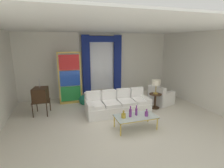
{
  "coord_description": "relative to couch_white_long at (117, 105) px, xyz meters",
  "views": [
    {
      "loc": [
        -1.89,
        -5.15,
        2.59
      ],
      "look_at": [
        0.05,
        0.9,
        1.05
      ],
      "focal_mm": 27.95,
      "sensor_mm": 36.0,
      "label": 1
    }
  ],
  "objects": [
    {
      "name": "wall_rear",
      "position": [
        -0.17,
        2.42,
        1.19
      ],
      "size": [
        8.0,
        0.12,
        3.0
      ],
      "primitive_type": "cube",
      "color": "white",
      "rests_on": "ground"
    },
    {
      "name": "ground_plane",
      "position": [
        -0.17,
        -0.64,
        -0.31
      ],
      "size": [
        16.0,
        16.0,
        0.0
      ],
      "primitive_type": "plane",
      "color": "silver"
    },
    {
      "name": "bottle_crystal_tall",
      "position": [
        -0.06,
        -1.36,
        0.24
      ],
      "size": [
        0.08,
        0.08,
        0.34
      ],
      "color": "#753384",
      "rests_on": "coffee_table"
    },
    {
      "name": "curtained_window",
      "position": [
        0.03,
        2.25,
        1.44
      ],
      "size": [
        2.0,
        0.17,
        2.7
      ],
      "color": "white",
      "rests_on": "ground"
    },
    {
      "name": "bottle_ruby_flask",
      "position": [
        0.16,
        -1.3,
        0.23
      ],
      "size": [
        0.07,
        0.07,
        0.32
      ],
      "color": "#753384",
      "rests_on": "coffee_table"
    },
    {
      "name": "armchair_white",
      "position": [
        2.07,
        0.32,
        -0.02
      ],
      "size": [
        1.02,
        1.0,
        0.8
      ],
      "color": "white",
      "rests_on": "ground"
    },
    {
      "name": "round_side_table",
      "position": [
        1.59,
        -0.04,
        0.05
      ],
      "size": [
        0.48,
        0.48,
        0.59
      ],
      "color": "#382314",
      "rests_on": "ground"
    },
    {
      "name": "couch_white_long",
      "position": [
        0.0,
        0.0,
        0.0
      ],
      "size": [
        2.35,
        0.95,
        0.86
      ],
      "color": "white",
      "rests_on": "ground"
    },
    {
      "name": "vintage_tv",
      "position": [
        -2.68,
        0.7,
        0.42
      ],
      "size": [
        0.62,
        0.67,
        1.35
      ],
      "color": "#382314",
      "rests_on": "ground"
    },
    {
      "name": "table_lamp_brass",
      "position": [
        1.59,
        -0.04,
        0.72
      ],
      "size": [
        0.32,
        0.32,
        0.57
      ],
      "color": "#B29338",
      "rests_on": "round_side_table"
    },
    {
      "name": "peacock_figurine",
      "position": [
        -1.04,
        1.11,
        -0.09
      ],
      "size": [
        0.44,
        0.6,
        0.5
      ],
      "color": "beige",
      "rests_on": "ground"
    },
    {
      "name": "stained_glass_divider",
      "position": [
        -1.55,
        1.55,
        0.75
      ],
      "size": [
        0.95,
        0.05,
        2.2
      ],
      "color": "gold",
      "rests_on": "ground"
    },
    {
      "name": "bottle_amber_squat",
      "position": [
        0.42,
        -1.46,
        0.18
      ],
      "size": [
        0.1,
        0.1,
        0.23
      ],
      "color": "#753384",
      "rests_on": "coffee_table"
    },
    {
      "name": "ceiling_slab",
      "position": [
        -0.17,
        0.16,
        2.71
      ],
      "size": [
        8.0,
        7.6,
        0.04
      ],
      "primitive_type": "cube",
      "color": "white"
    },
    {
      "name": "coffee_table",
      "position": [
        0.12,
        -1.35,
        0.07
      ],
      "size": [
        1.25,
        0.64,
        0.41
      ],
      "color": "silver",
      "rests_on": "ground"
    },
    {
      "name": "wall_right",
      "position": [
        3.49,
        -0.04,
        1.19
      ],
      "size": [
        0.12,
        7.0,
        3.0
      ],
      "primitive_type": "cube",
      "color": "white",
      "rests_on": "ground"
    },
    {
      "name": "bottle_blue_decanter",
      "position": [
        -0.28,
        -1.36,
        0.18
      ],
      "size": [
        0.13,
        0.13,
        0.23
      ],
      "color": "gold",
      "rests_on": "coffee_table"
    }
  ]
}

